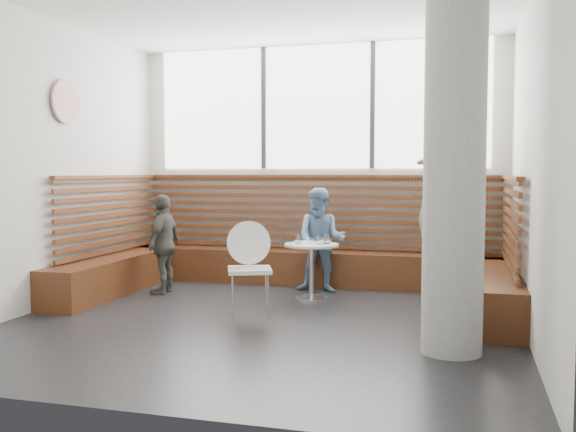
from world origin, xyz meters
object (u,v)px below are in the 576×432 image
(cafe_table, at_px, (312,260))
(cafe_chair, at_px, (252,260))
(concrete_column, at_px, (454,160))
(adult_man, at_px, (446,225))
(child_left, at_px, (164,244))
(child_back, at_px, (321,240))

(cafe_table, bearing_deg, cafe_chair, -114.43)
(concrete_column, relative_size, cafe_table, 4.88)
(concrete_column, xyz_separation_m, cafe_chair, (-2.07, 0.95, -1.03))
(adult_man, xyz_separation_m, child_left, (-3.39, 0.02, -0.31))
(cafe_table, bearing_deg, adult_man, -4.54)
(child_back, bearing_deg, concrete_column, -57.84)
(cafe_table, relative_size, cafe_chair, 0.67)
(adult_man, distance_m, child_left, 3.41)
(cafe_table, height_order, child_left, child_left)
(cafe_chair, bearing_deg, cafe_table, 44.29)
(concrete_column, distance_m, adult_man, 1.89)
(child_left, bearing_deg, cafe_chair, 59.73)
(cafe_table, bearing_deg, child_back, 89.05)
(cafe_table, bearing_deg, child_left, -176.69)
(child_back, height_order, child_left, child_back)
(concrete_column, xyz_separation_m, child_back, (-1.63, 2.37, -0.95))
(concrete_column, distance_m, child_back, 3.03)
(cafe_table, xyz_separation_m, adult_man, (1.54, -0.12, 0.45))
(cafe_chair, distance_m, child_left, 1.65)
(adult_man, relative_size, child_left, 1.51)
(cafe_chair, distance_m, child_back, 1.49)
(cafe_table, relative_size, child_left, 0.54)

